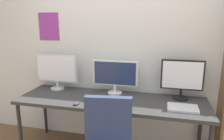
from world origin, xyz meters
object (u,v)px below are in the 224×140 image
(monitor_right, at_px, (182,77))
(keyboard_main, at_px, (106,106))
(monitor_left, at_px, (57,70))
(computer_mouse, at_px, (76,103))
(monitor_center, at_px, (115,75))
(laptop_closed, at_px, (183,108))
(desk, at_px, (111,103))

(monitor_right, bearing_deg, keyboard_main, -151.38)
(monitor_left, bearing_deg, computer_mouse, -44.58)
(monitor_center, bearing_deg, laptop_closed, -20.71)
(monitor_right, bearing_deg, monitor_left, 180.00)
(computer_mouse, distance_m, laptop_closed, 1.17)
(desk, bearing_deg, monitor_center, 90.00)
(keyboard_main, relative_size, laptop_closed, 1.13)
(monitor_center, height_order, monitor_right, monitor_right)
(desk, height_order, monitor_right, monitor_right)
(desk, height_order, laptop_closed, laptop_closed)
(computer_mouse, bearing_deg, monitor_left, 135.42)
(computer_mouse, bearing_deg, keyboard_main, 3.49)
(monitor_left, height_order, laptop_closed, monitor_left)
(desk, xyz_separation_m, monitor_right, (0.81, 0.21, 0.32))
(desk, bearing_deg, keyboard_main, -90.00)
(desk, height_order, keyboard_main, keyboard_main)
(monitor_right, xyz_separation_m, keyboard_main, (-0.81, -0.44, -0.26))
(monitor_center, xyz_separation_m, keyboard_main, (0.00, -0.44, -0.24))
(laptop_closed, bearing_deg, monitor_right, 91.30)
(desk, bearing_deg, monitor_right, 14.68)
(desk, height_order, monitor_left, monitor_left)
(desk, relative_size, monitor_left, 3.83)
(monitor_left, relative_size, keyboard_main, 1.63)
(desk, distance_m, computer_mouse, 0.43)
(monitor_left, distance_m, monitor_right, 1.62)
(monitor_right, distance_m, keyboard_main, 0.96)
(computer_mouse, bearing_deg, desk, 36.35)
(desk, xyz_separation_m, monitor_left, (-0.81, 0.21, 0.32))
(monitor_right, bearing_deg, desk, -165.32)
(keyboard_main, relative_size, computer_mouse, 3.76)
(computer_mouse, bearing_deg, laptop_closed, 7.64)
(monitor_center, distance_m, monitor_right, 0.81)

